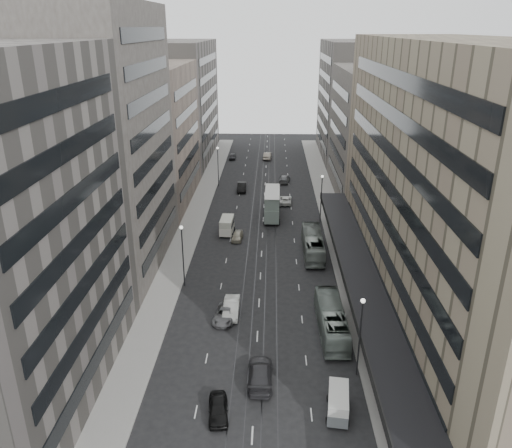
# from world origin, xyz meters

# --- Properties ---
(ground) EXTENTS (220.00, 220.00, 0.00)m
(ground) POSITION_xyz_m (0.00, 0.00, 0.00)
(ground) COLOR black
(ground) RESTS_ON ground
(sidewalk_right) EXTENTS (4.00, 125.00, 0.15)m
(sidewalk_right) POSITION_xyz_m (12.00, 37.50, 0.07)
(sidewalk_right) COLOR gray
(sidewalk_right) RESTS_ON ground
(sidewalk_left) EXTENTS (4.00, 125.00, 0.15)m
(sidewalk_left) POSITION_xyz_m (-12.00, 37.50, 0.07)
(sidewalk_left) COLOR gray
(sidewalk_left) RESTS_ON ground
(department_store) EXTENTS (19.20, 60.00, 30.00)m
(department_store) POSITION_xyz_m (21.45, 8.00, 14.95)
(department_store) COLOR #7E735C
(department_store) RESTS_ON ground
(building_right_mid) EXTENTS (15.00, 28.00, 24.00)m
(building_right_mid) POSITION_xyz_m (21.50, 52.00, 12.00)
(building_right_mid) COLOR #46413C
(building_right_mid) RESTS_ON ground
(building_right_far) EXTENTS (15.00, 32.00, 28.00)m
(building_right_far) POSITION_xyz_m (21.50, 82.00, 14.00)
(building_right_far) COLOR slate
(building_right_far) RESTS_ON ground
(building_left_b) EXTENTS (15.00, 26.00, 34.00)m
(building_left_b) POSITION_xyz_m (-21.50, 19.00, 17.00)
(building_left_b) COLOR #46413C
(building_left_b) RESTS_ON ground
(building_left_c) EXTENTS (15.00, 28.00, 25.00)m
(building_left_c) POSITION_xyz_m (-21.50, 46.00, 12.50)
(building_left_c) COLOR gray
(building_left_c) RESTS_ON ground
(building_left_d) EXTENTS (15.00, 38.00, 28.00)m
(building_left_d) POSITION_xyz_m (-21.50, 79.00, 14.00)
(building_left_d) COLOR slate
(building_left_d) RESTS_ON ground
(lamp_right_near) EXTENTS (0.44, 0.44, 8.32)m
(lamp_right_near) POSITION_xyz_m (9.70, -5.00, 5.20)
(lamp_right_near) COLOR #262628
(lamp_right_near) RESTS_ON ground
(lamp_right_far) EXTENTS (0.44, 0.44, 8.32)m
(lamp_right_far) POSITION_xyz_m (9.70, 35.00, 5.20)
(lamp_right_far) COLOR #262628
(lamp_right_far) RESTS_ON ground
(lamp_left_near) EXTENTS (0.44, 0.44, 8.32)m
(lamp_left_near) POSITION_xyz_m (-9.70, 12.00, 5.20)
(lamp_left_near) COLOR #262628
(lamp_left_near) RESTS_ON ground
(lamp_left_far) EXTENTS (0.44, 0.44, 8.32)m
(lamp_left_far) POSITION_xyz_m (-9.70, 55.00, 5.20)
(lamp_left_far) COLOR #262628
(lamp_left_far) RESTS_ON ground
(bus_near) EXTENTS (2.84, 11.15, 3.09)m
(bus_near) POSITION_xyz_m (8.00, 2.09, 1.55)
(bus_near) COLOR gray
(bus_near) RESTS_ON ground
(bus_far) EXTENTS (2.71, 11.47, 3.19)m
(bus_far) POSITION_xyz_m (7.47, 22.21, 1.60)
(bus_far) COLOR gray
(bus_far) RESTS_ON ground
(double_decker) EXTENTS (2.84, 8.92, 4.86)m
(double_decker) POSITION_xyz_m (1.50, 36.92, 2.62)
(double_decker) COLOR slate
(double_decker) RESTS_ON ground
(vw_microbus) EXTENTS (2.31, 4.30, 2.22)m
(vw_microbus) POSITION_xyz_m (7.25, -10.29, 1.24)
(vw_microbus) COLOR #585D60
(vw_microbus) RESTS_ON ground
(panel_van) EXTENTS (2.27, 4.38, 2.71)m
(panel_van) POSITION_xyz_m (-5.72, 29.37, 1.50)
(panel_van) COLOR silver
(panel_van) RESTS_ON ground
(sedan_0) EXTENTS (2.13, 4.31, 1.41)m
(sedan_0) POSITION_xyz_m (-3.00, -10.85, 0.71)
(sedan_0) COLOR black
(sedan_0) RESTS_ON ground
(sedan_1) EXTENTS (1.77, 5.02, 1.65)m
(sedan_1) POSITION_xyz_m (-3.14, 5.47, 0.83)
(sedan_1) COLOR white
(sedan_1) RESTS_ON ground
(sedan_2) EXTENTS (2.76, 5.05, 1.34)m
(sedan_2) POSITION_xyz_m (-3.79, 4.25, 0.67)
(sedan_2) COLOR slate
(sedan_2) RESTS_ON ground
(sedan_3) EXTENTS (2.38, 5.83, 1.69)m
(sedan_3) POSITION_xyz_m (0.47, -6.29, 0.85)
(sedan_3) COLOR #2B2B2E
(sedan_3) RESTS_ON ground
(sedan_4) EXTENTS (1.84, 3.99, 1.32)m
(sedan_4) POSITION_xyz_m (-3.89, 27.06, 0.66)
(sedan_4) COLOR #A19A85
(sedan_4) RESTS_ON ground
(sedan_5) EXTENTS (1.82, 5.06, 1.66)m
(sedan_5) POSITION_xyz_m (-4.65, 51.93, 0.83)
(sedan_5) COLOR black
(sedan_5) RESTS_ON ground
(sedan_6) EXTENTS (2.47, 4.97, 1.35)m
(sedan_6) POSITION_xyz_m (4.02, 44.51, 0.68)
(sedan_6) COLOR silver
(sedan_6) RESTS_ON ground
(sedan_7) EXTENTS (2.71, 5.34, 1.49)m
(sedan_7) POSITION_xyz_m (4.12, 58.27, 0.74)
(sedan_7) COLOR slate
(sedan_7) RESTS_ON ground
(sedan_8) EXTENTS (1.79, 4.10, 1.38)m
(sedan_8) POSITION_xyz_m (-8.50, 77.78, 0.69)
(sedan_8) COLOR #29292C
(sedan_8) RESTS_ON ground
(sedan_9) EXTENTS (2.16, 5.28, 1.70)m
(sedan_9) POSITION_xyz_m (0.28, 78.29, 0.85)
(sedan_9) COLOR #AB9E8D
(sedan_9) RESTS_ON ground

